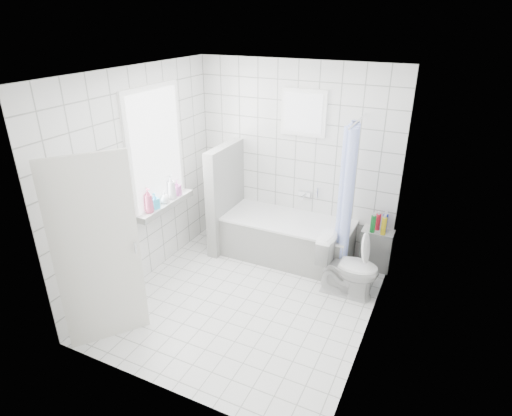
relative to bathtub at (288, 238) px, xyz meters
The scene contains 19 objects.
ground 1.16m from the bathtub, 93.67° to the right, with size 3.00×3.00×0.00m, color white.
ceiling 2.57m from the bathtub, 93.67° to the right, with size 3.00×3.00×0.00m, color white.
wall_back 1.08m from the bathtub, 100.90° to the left, with size 2.80×0.02×2.60m, color white.
wall_front 2.81m from the bathtub, 91.58° to the right, with size 2.80×0.02×2.60m, color white.
wall_left 2.11m from the bathtub, 142.62° to the right, with size 0.02×3.00×2.60m, color white.
wall_right 2.01m from the bathtub, 40.27° to the right, with size 0.02×3.00×2.60m, color white.
window_left 2.11m from the bathtub, 149.97° to the right, with size 0.01×0.90×1.40m, color white.
window_back 1.69m from the bathtub, 85.19° to the left, with size 0.50×0.01×0.50m, color white.
window_sill 1.71m from the bathtub, 149.17° to the right, with size 0.18×1.02×0.08m, color white.
door 2.63m from the bathtub, 115.26° to the right, with size 0.04×0.80×2.00m, color silver.
bathtub is the anchor object (origin of this frame).
partition_wall 1.04m from the bathtub, behind, with size 0.15×0.85×1.50m, color white.
tiled_ledge 1.18m from the bathtub, 12.47° to the left, with size 0.40×0.24×0.55m, color white.
toilet 1.07m from the bathtub, 26.38° to the right, with size 0.41×0.72×0.74m, color white.
curtain_rod 1.89m from the bathtub, ahead, with size 0.02×0.02×0.80m, color silver.
shower_curtain 1.15m from the bathtub, 10.88° to the right, with size 0.14×0.48×1.78m, color #4F69E9, non-canonical shape.
tub_faucet 0.66m from the bathtub, 73.38° to the left, with size 0.18×0.06×0.06m, color silver.
sill_bottles 1.79m from the bathtub, 147.69° to the right, with size 0.16×0.71×0.33m.
ledge_bottles 1.24m from the bathtub, 11.20° to the left, with size 0.20×0.17×0.24m.
Camera 1 is at (1.91, -3.71, 3.12)m, focal length 30.00 mm.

